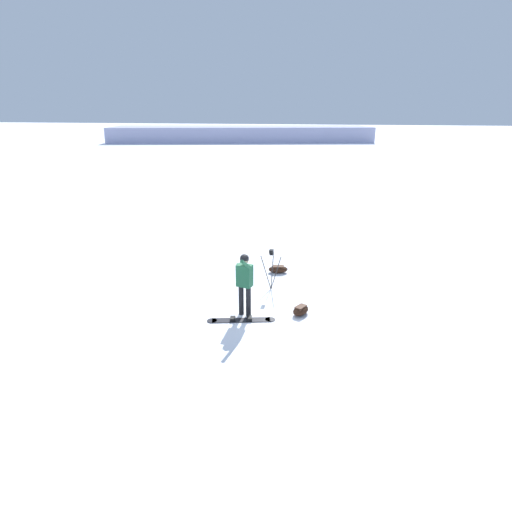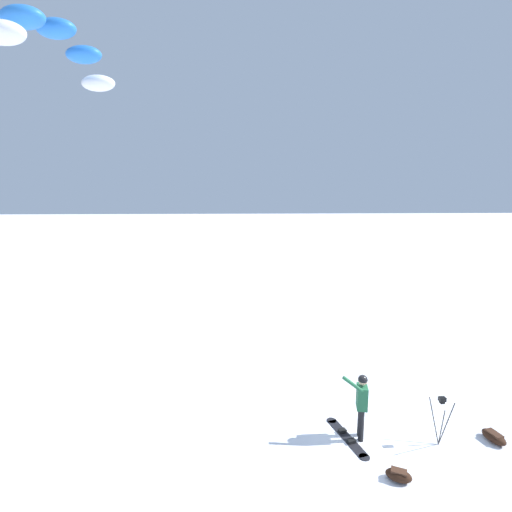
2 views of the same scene
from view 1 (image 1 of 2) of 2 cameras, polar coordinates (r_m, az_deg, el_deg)
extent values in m
plane|color=white|center=(12.39, -0.96, -7.03)|extent=(300.00, 300.00, 0.00)
cylinder|color=black|center=(11.87, -1.00, -5.95)|extent=(0.14, 0.14, 0.86)
cylinder|color=black|center=(11.96, -1.95, -5.76)|extent=(0.14, 0.14, 0.86)
cube|color=#1E5938|center=(11.63, -1.51, -2.58)|extent=(0.45, 0.35, 0.61)
sphere|color=tan|center=(11.47, -1.53, -0.49)|extent=(0.23, 0.23, 0.23)
sphere|color=black|center=(11.46, -1.53, -0.35)|extent=(0.24, 0.24, 0.24)
cylinder|color=#1E5938|center=(11.19, -1.30, -1.16)|extent=(0.22, 0.55, 0.42)
cylinder|color=#1E5938|center=(11.73, -2.33, -2.39)|extent=(0.09, 0.09, 0.61)
cube|color=black|center=(11.79, -1.95, -8.38)|extent=(1.57, 0.64, 0.02)
cylinder|color=black|center=(11.82, 1.86, -8.31)|extent=(0.27, 0.27, 0.02)
cylinder|color=black|center=(11.81, -5.77, -8.43)|extent=(0.27, 0.27, 0.02)
cube|color=black|center=(11.77, -0.88, -8.15)|extent=(0.18, 0.23, 0.08)
cube|color=black|center=(11.77, -3.04, -8.18)|extent=(0.18, 0.23, 0.08)
ellipsoid|color=black|center=(12.12, 5.86, -7.08)|extent=(0.56, 0.66, 0.25)
cube|color=#402618|center=(12.08, 5.87, -6.70)|extent=(0.33, 0.39, 0.08)
cylinder|color=#262628|center=(13.67, 2.14, -1.89)|extent=(0.04, 0.36, 1.15)
cylinder|color=#262628|center=(13.47, 1.31, -2.20)|extent=(0.33, 0.18, 1.15)
cylinder|color=#262628|center=(13.44, 2.62, -2.27)|extent=(0.35, 0.14, 1.15)
cube|color=black|center=(13.32, 2.02, 0.27)|extent=(0.10, 0.10, 0.06)
cube|color=black|center=(13.29, 2.03, 0.60)|extent=(0.12, 0.16, 0.10)
ellipsoid|color=black|center=(15.06, 2.91, -1.74)|extent=(0.71, 0.49, 0.24)
cube|color=#402618|center=(15.03, 2.92, -1.44)|extent=(0.43, 0.30, 0.08)
cube|color=#A6A8CC|center=(77.75, -1.96, 15.67)|extent=(44.66, 20.83, 2.46)
camera|label=2|loc=(9.37, 54.35, 16.45)|focal=25.45mm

